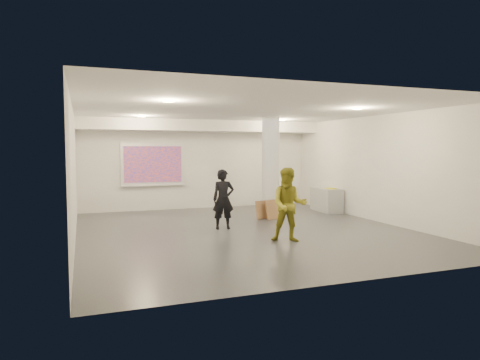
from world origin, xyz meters
name	(u,v)px	position (x,y,z in m)	size (l,w,h in m)	color
floor	(246,231)	(0.00, 0.00, 0.00)	(8.00, 9.00, 0.01)	#34373B
ceiling	(246,110)	(0.00, 0.00, 3.00)	(8.00, 9.00, 0.01)	white
wall_back	(199,165)	(0.00, 4.50, 1.50)	(8.00, 0.01, 3.00)	silver
wall_front	(353,185)	(0.00, -4.50, 1.50)	(8.00, 0.01, 3.00)	silver
wall_left	(74,174)	(-4.00, 0.00, 1.50)	(0.01, 9.00, 3.00)	silver
wall_right	(378,169)	(4.00, 0.00, 1.50)	(0.01, 9.00, 3.00)	silver
soffit_band	(203,126)	(0.00, 3.95, 2.82)	(8.00, 1.10, 0.36)	white
downlight_nw	(142,116)	(-2.20, 2.50, 2.98)	(0.22, 0.22, 0.02)	#FFE382
downlight_ne	(282,120)	(2.20, 2.50, 2.98)	(0.22, 0.22, 0.02)	#FFE382
downlight_sw	(168,101)	(-2.20, -1.50, 2.98)	(0.22, 0.22, 0.02)	#FFE382
downlight_se	(357,109)	(2.20, -1.50, 2.98)	(0.22, 0.22, 0.02)	#FFE382
column	(271,167)	(1.50, 1.80, 1.50)	(0.52, 0.52, 3.00)	silver
projection_screen	(153,165)	(-1.60, 4.45, 1.53)	(2.10, 0.13, 1.42)	silver
credenza	(326,200)	(3.72, 2.24, 0.39)	(0.55, 1.32, 0.77)	#9A9EA0
postit_pad	(331,188)	(3.69, 1.91, 0.79)	(0.23, 0.31, 0.03)	yellow
cardboard_back	(273,209)	(1.41, 1.38, 0.29)	(0.53, 0.05, 0.58)	olive
cardboard_front	(263,210)	(1.15, 1.56, 0.27)	(0.49, 0.05, 0.54)	olive
woman	(223,199)	(-0.45, 0.41, 0.76)	(0.56, 0.37, 1.53)	black
man	(289,205)	(0.43, -1.55, 0.82)	(0.80, 0.62, 1.64)	#9C9724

